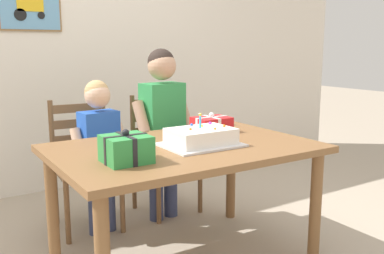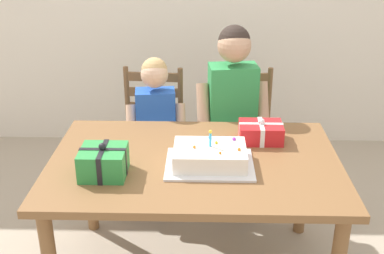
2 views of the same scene
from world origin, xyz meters
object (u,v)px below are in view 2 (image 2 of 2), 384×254
object	(u,v)px
child_older	(232,104)
birthday_cake	(210,157)
gift_box_red_large	(104,162)
chair_right	(243,137)
chair_left	(151,136)
child_younger	(156,121)
dining_table	(195,174)
gift_box_beside_cake	(261,132)

from	to	relation	value
child_older	birthday_cake	bearing A→B (deg)	-101.49
gift_box_red_large	chair_right	bearing A→B (deg)	53.08
chair_left	child_younger	world-z (taller)	child_younger
chair_left	child_younger	size ratio (longest dim) A/B	0.86
child_older	child_younger	bearing A→B (deg)	179.95
chair_right	child_younger	distance (m)	0.64
birthday_cake	chair_left	size ratio (longest dim) A/B	0.48
dining_table	birthday_cake	xyz separation A→B (m)	(0.08, -0.06, 0.14)
chair_left	child_younger	distance (m)	0.25
gift_box_red_large	child_younger	distance (m)	0.87
gift_box_beside_cake	child_older	xyz separation A→B (m)	(-0.14, 0.43, -0.00)
gift_box_beside_cake	gift_box_red_large	bearing A→B (deg)	-153.08
child_younger	birthday_cake	bearing A→B (deg)	-65.06
chair_right	child_younger	xyz separation A→B (m)	(-0.58, -0.17, 0.19)
gift_box_beside_cake	chair_left	distance (m)	0.96
dining_table	birthday_cake	bearing A→B (deg)	-38.59
dining_table	child_older	xyz separation A→B (m)	(0.23, 0.67, 0.14)
gift_box_red_large	child_older	world-z (taller)	child_older
child_older	chair_left	bearing A→B (deg)	163.10
gift_box_red_large	child_younger	world-z (taller)	child_younger
gift_box_red_large	dining_table	bearing A→B (deg)	20.81
chair_left	chair_right	distance (m)	0.64
child_older	child_younger	distance (m)	0.51
chair_left	child_older	bearing A→B (deg)	-16.90
birthday_cake	gift_box_red_large	size ratio (longest dim) A/B	1.96
chair_right	child_older	world-z (taller)	child_older
dining_table	gift_box_beside_cake	xyz separation A→B (m)	(0.36, 0.24, 0.14)
birthday_cake	child_older	distance (m)	0.75
gift_box_red_large	child_older	xyz separation A→B (m)	(0.66, 0.84, -0.02)
gift_box_beside_cake	child_older	world-z (taller)	child_older
gift_box_red_large	child_older	bearing A→B (deg)	51.74
dining_table	gift_box_red_large	world-z (taller)	gift_box_red_large
gift_box_red_large	gift_box_beside_cake	distance (m)	0.89
gift_box_beside_cake	child_younger	distance (m)	0.77
child_older	gift_box_red_large	bearing A→B (deg)	-128.26
birthday_cake	gift_box_red_large	distance (m)	0.52
child_older	dining_table	bearing A→B (deg)	-108.59
chair_right	birthday_cake	bearing A→B (deg)	-105.07
dining_table	chair_left	xyz separation A→B (m)	(-0.32, 0.84, -0.17)
gift_box_beside_cake	child_older	size ratio (longest dim) A/B	0.19
gift_box_beside_cake	child_younger	xyz separation A→B (m)	(-0.63, 0.43, -0.13)
dining_table	birthday_cake	distance (m)	0.17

